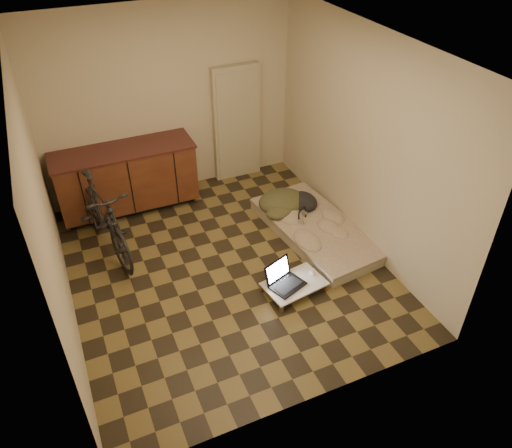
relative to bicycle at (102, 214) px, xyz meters
name	(u,v)px	position (x,y,z in m)	size (l,w,h in m)	color
room_shell	(221,172)	(1.20, -0.90, 0.76)	(3.50, 4.00, 2.60)	brown
cabinets	(127,179)	(0.45, 0.81, -0.07)	(1.84, 0.62, 0.91)	black
appliance_panel	(237,123)	(2.15, 1.04, 0.31)	(0.70, 0.10, 1.70)	beige
bicycle	(102,214)	(0.00, 0.00, 0.00)	(0.49, 1.67, 1.08)	black
futon	(316,229)	(2.50, -0.77, -0.46)	(1.10, 1.96, 0.16)	#B4AC90
clothing_pile	(288,197)	(2.36, -0.23, -0.24)	(0.68, 0.57, 0.27)	#414227
headphones	(302,214)	(2.38, -0.61, -0.29)	(0.25, 0.23, 0.17)	black
lap_desk	(294,284)	(1.76, -1.59, -0.44)	(0.73, 0.53, 0.11)	brown
laptop	(284,280)	(1.65, -1.55, -0.38)	(0.46, 0.44, 0.25)	black
mouse	(312,273)	(2.02, -1.54, -0.41)	(0.06, 0.10, 0.03)	white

